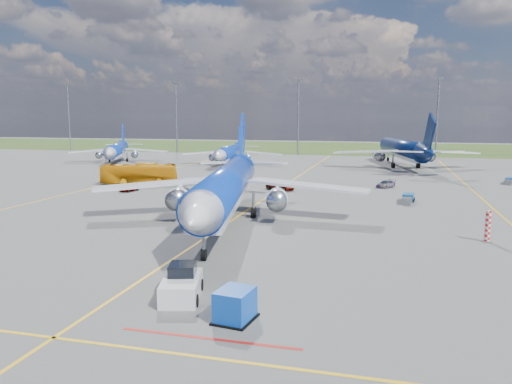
% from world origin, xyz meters
% --- Properties ---
extents(ground, '(400.00, 400.00, 0.00)m').
position_xyz_m(ground, '(0.00, 0.00, 0.00)').
color(ground, '#585856').
rests_on(ground, ground).
extents(grass_strip, '(400.00, 80.00, 0.01)m').
position_xyz_m(grass_strip, '(0.00, 150.00, 0.00)').
color(grass_strip, '#2D4719').
rests_on(grass_strip, ground).
extents(taxiway_lines, '(60.25, 160.00, 0.02)m').
position_xyz_m(taxiway_lines, '(0.17, 27.70, 0.01)').
color(taxiway_lines, yellow).
rests_on(taxiway_lines, ground).
extents(floodlight_masts, '(202.20, 0.50, 22.70)m').
position_xyz_m(floodlight_masts, '(10.00, 110.00, 12.56)').
color(floodlight_masts, slate).
rests_on(floodlight_masts, ground).
extents(warning_post, '(0.50, 0.50, 3.00)m').
position_xyz_m(warning_post, '(26.00, 8.00, 1.50)').
color(warning_post, red).
rests_on(warning_post, ground).
extents(bg_jet_nw, '(39.00, 43.43, 9.33)m').
position_xyz_m(bg_jet_nw, '(-49.96, 72.36, 0.00)').
color(bg_jet_nw, '#0C35AB').
rests_on(bg_jet_nw, ground).
extents(bg_jet_nnw, '(30.64, 37.71, 9.05)m').
position_xyz_m(bg_jet_nnw, '(-19.87, 72.81, 0.00)').
color(bg_jet_nnw, '#0C35AB').
rests_on(bg_jet_nnw, ground).
extents(bg_jet_n, '(43.95, 52.27, 12.01)m').
position_xyz_m(bg_jet_n, '(20.14, 79.85, 0.00)').
color(bg_jet_n, '#081946').
rests_on(bg_jet_n, ground).
extents(main_airliner, '(42.10, 50.54, 11.74)m').
position_xyz_m(main_airliner, '(-0.26, 10.18, 0.00)').
color(main_airliner, '#0C35AB').
rests_on(main_airliner, ground).
extents(pushback_tug, '(3.37, 6.31, 2.10)m').
position_xyz_m(pushback_tug, '(4.18, -12.68, 0.85)').
color(pushback_tug, silver).
rests_on(pushback_tug, ground).
extents(uld_container, '(2.14, 2.53, 1.84)m').
position_xyz_m(uld_container, '(8.60, -15.32, 0.92)').
color(uld_container, '#0D45B6').
rests_on(uld_container, ground).
extents(apron_bus, '(13.25, 7.60, 3.63)m').
position_xyz_m(apron_bus, '(-24.84, 36.54, 1.82)').
color(apron_bus, orange).
rests_on(apron_bus, ground).
extents(service_car_a, '(2.23, 4.07, 1.31)m').
position_xyz_m(service_car_a, '(-22.25, 28.55, 0.66)').
color(service_car_a, '#999999').
rests_on(service_car_a, ground).
extents(service_car_b, '(5.25, 3.92, 1.33)m').
position_xyz_m(service_car_b, '(0.42, 35.74, 0.66)').
color(service_car_b, '#999999').
rests_on(service_car_b, ground).
extents(service_car_c, '(3.53, 4.39, 1.19)m').
position_xyz_m(service_car_c, '(16.63, 42.95, 0.60)').
color(service_car_c, '#999999').
rests_on(service_car_c, ground).
extents(baggage_tug_w, '(1.87, 4.97, 1.09)m').
position_xyz_m(baggage_tug_w, '(19.61, 28.75, 0.51)').
color(baggage_tug_w, '#164E87').
rests_on(baggage_tug_w, ground).
extents(baggage_tug_c, '(2.93, 4.92, 1.07)m').
position_xyz_m(baggage_tug_c, '(-16.62, 37.83, 0.50)').
color(baggage_tug_c, '#185194').
rests_on(baggage_tug_c, ground).
extents(baggage_tug_e, '(2.51, 4.48, 0.97)m').
position_xyz_m(baggage_tug_e, '(37.47, 53.45, 0.46)').
color(baggage_tug_e, '#1A4FA1').
rests_on(baggage_tug_e, ground).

